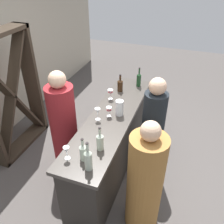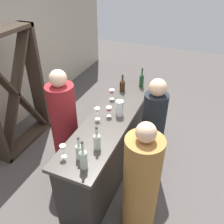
{
  "view_description": "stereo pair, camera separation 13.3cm",
  "coord_description": "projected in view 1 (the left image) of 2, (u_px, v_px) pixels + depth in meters",
  "views": [
    {
      "loc": [
        -2.44,
        -0.89,
        2.78
      ],
      "look_at": [
        0.0,
        0.0,
        1.04
      ],
      "focal_mm": 38.12,
      "sensor_mm": 36.0,
      "label": 1
    },
    {
      "loc": [
        -2.39,
        -1.01,
        2.78
      ],
      "look_at": [
        0.0,
        0.0,
        1.04
      ],
      "focal_mm": 38.12,
      "sensor_mm": 36.0,
      "label": 2
    }
  ],
  "objects": [
    {
      "name": "wine_rack",
      "position": [
        11.0,
        96.0,
        3.63
      ],
      "size": [
        1.11,
        0.28,
        1.93
      ],
      "color": "#33281E",
      "rests_on": "ground"
    },
    {
      "name": "wine_bottle_rightmost_olive_green",
      "position": [
        139.0,
        79.0,
        3.78
      ],
      "size": [
        0.07,
        0.07,
        0.32
      ],
      "color": "#193D1E",
      "rests_on": "bar_counter"
    },
    {
      "name": "bar_counter",
      "position": [
        112.0,
        143.0,
        3.42
      ],
      "size": [
        2.3,
        0.55,
        0.99
      ],
      "color": "#2A2723",
      "rests_on": "ground"
    },
    {
      "name": "wine_bottle_center_clear_pale",
      "position": [
        100.0,
        141.0,
        2.55
      ],
      "size": [
        0.08,
        0.08,
        0.29
      ],
      "color": "#B7C6B2",
      "rests_on": "bar_counter"
    },
    {
      "name": "wine_bottle_leftmost_clear_pale",
      "position": [
        88.0,
        159.0,
        2.3
      ],
      "size": [
        0.08,
        0.08,
        0.34
      ],
      "color": "#B7C6B2",
      "rests_on": "bar_counter"
    },
    {
      "name": "person_right_guest",
      "position": [
        64.0,
        128.0,
        3.34
      ],
      "size": [
        0.45,
        0.45,
        1.6
      ],
      "rotation": [
        0.0,
        0.0,
        -1.33
      ],
      "color": "maroon",
      "rests_on": "ground"
    },
    {
      "name": "wine_glass_far_left",
      "position": [
        110.0,
        92.0,
        3.44
      ],
      "size": [
        0.08,
        0.08,
        0.15
      ],
      "color": "white",
      "rests_on": "bar_counter"
    },
    {
      "name": "person_center_guest",
      "position": [
        152.0,
        132.0,
        3.28
      ],
      "size": [
        0.39,
        0.39,
        1.54
      ],
      "rotation": [
        0.0,
        0.0,
        1.87
      ],
      "color": "black",
      "rests_on": "ground"
    },
    {
      "name": "ground_plane",
      "position": [
        112.0,
        168.0,
        3.7
      ],
      "size": [
        12.0,
        12.0,
        0.0
      ],
      "primitive_type": "plane",
      "color": "#4C4744"
    },
    {
      "name": "water_pitcher",
      "position": [
        120.0,
        108.0,
        3.1
      ],
      "size": [
        0.1,
        0.1,
        0.21
      ],
      "color": "silver",
      "rests_on": "bar_counter"
    },
    {
      "name": "wine_glass_near_right",
      "position": [
        67.0,
        151.0,
        2.43
      ],
      "size": [
        0.07,
        0.07,
        0.16
      ],
      "color": "white",
      "rests_on": "bar_counter"
    },
    {
      "name": "wine_bottle_second_left_clear_pale",
      "position": [
        83.0,
        152.0,
        2.42
      ],
      "size": [
        0.08,
        0.08,
        0.27
      ],
      "color": "#B7C6B2",
      "rests_on": "bar_counter"
    },
    {
      "name": "wine_glass_near_center",
      "position": [
        98.0,
        112.0,
        3.01
      ],
      "size": [
        0.07,
        0.07,
        0.17
      ],
      "color": "white",
      "rests_on": "bar_counter"
    },
    {
      "name": "person_left_guest",
      "position": [
        145.0,
        182.0,
        2.61
      ],
      "size": [
        0.47,
        0.47,
        1.5
      ],
      "rotation": [
        0.0,
        0.0,
        1.36
      ],
      "color": "#9E6B33",
      "rests_on": "ground"
    },
    {
      "name": "wine_bottle_second_right_amber_brown",
      "position": [
        120.0,
        85.0,
        3.65
      ],
      "size": [
        0.08,
        0.08,
        0.27
      ],
      "color": "#331E0F",
      "rests_on": "bar_counter"
    },
    {
      "name": "wine_glass_near_left",
      "position": [
        109.0,
        110.0,
        3.08
      ],
      "size": [
        0.07,
        0.07,
        0.14
      ],
      "color": "white",
      "rests_on": "bar_counter"
    }
  ]
}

